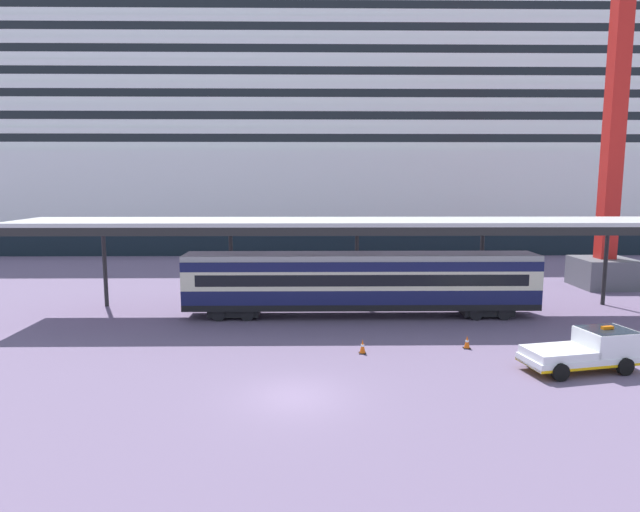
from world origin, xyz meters
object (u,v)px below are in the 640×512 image
service_truck (588,349)px  dockside_crane (625,79)px  cruise_ship (290,147)px  traffic_cone_near (363,347)px  train_carriage (361,281)px  traffic_cone_mid (467,342)px

service_truck → dockside_crane: size_ratio=0.11×
dockside_crane → cruise_ship: bearing=129.6°
cruise_ship → traffic_cone_near: 52.79m
train_carriage → traffic_cone_mid: train_carriage is taller
cruise_ship → service_truck: cruise_ship is taller
dockside_crane → traffic_cone_near: bearing=-142.2°
cruise_ship → traffic_cone_near: cruise_ship is taller
train_carriage → traffic_cone_mid: bearing=-54.1°
service_truck → traffic_cone_mid: service_truck is taller
train_carriage → dockside_crane: dockside_crane is taller
cruise_ship → train_carriage: (6.20, -43.15, -11.22)m
traffic_cone_near → dockside_crane: (22.16, 17.21, 16.38)m
cruise_ship → dockside_crane: bearing=-50.4°
train_carriage → cruise_ship: bearing=98.2°
service_truck → traffic_cone_mid: (-4.68, 3.28, -0.65)m
train_carriage → service_truck: (9.67, -10.17, -1.32)m
service_truck → traffic_cone_near: size_ratio=7.49×
train_carriage → service_truck: size_ratio=4.09×
dockside_crane → traffic_cone_mid: bearing=-135.3°
train_carriage → dockside_crane: size_ratio=0.43×
service_truck → traffic_cone_mid: 5.75m
traffic_cone_near → traffic_cone_mid: (5.55, 0.77, -0.02)m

